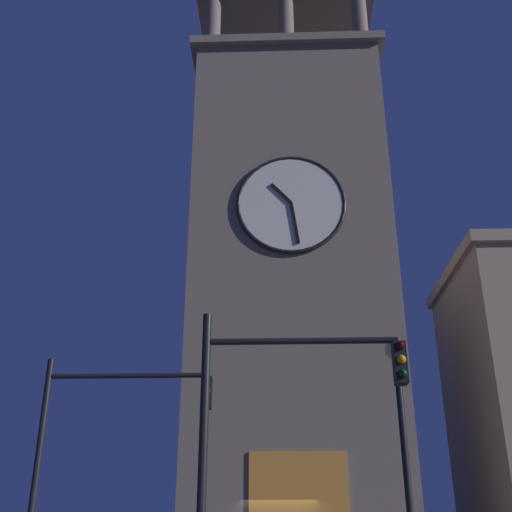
{
  "coord_description": "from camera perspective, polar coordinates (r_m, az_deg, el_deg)",
  "views": [
    {
      "loc": [
        -0.08,
        22.63,
        1.41
      ],
      "look_at": [
        0.86,
        -2.8,
        12.63
      ],
      "focal_mm": 44.78,
      "sensor_mm": 36.0,
      "label": 1
    }
  ],
  "objects": [
    {
      "name": "traffic_signal_mid",
      "position": [
        15.83,
        -13.86,
        -15.06
      ],
      "size": [
        4.05,
        0.41,
        5.38
      ],
      "color": "black",
      "rests_on": "ground_plane"
    },
    {
      "name": "clocktower",
      "position": [
        27.25,
        3.15,
        -2.58
      ],
      "size": [
        8.56,
        7.52,
        27.75
      ],
      "color": "#75665B",
      "rests_on": "ground_plane"
    },
    {
      "name": "street_lamp",
      "position": [
        13.18,
        12.88,
        -13.79
      ],
      "size": [
        0.44,
        0.44,
        5.12
      ],
      "color": "black",
      "rests_on": "ground_plane"
    },
    {
      "name": "traffic_signal_far",
      "position": [
        11.36,
        1.69,
        -13.57
      ],
      "size": [
        3.64,
        0.41,
        5.18
      ],
      "color": "black",
      "rests_on": "ground_plane"
    }
  ]
}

